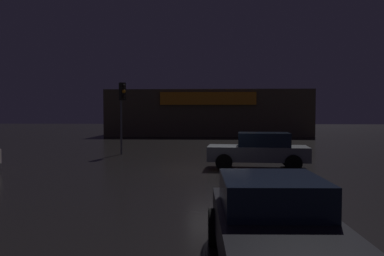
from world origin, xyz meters
The scene contains 5 objects.
ground_plane centered at (0.00, 0.00, 0.00)m, with size 120.00×120.00×0.00m, color black.
store_building centered at (-0.75, 26.06, 2.31)m, with size 20.35×9.47×4.62m.
traffic_signal_main centered at (-5.43, 5.81, 3.16)m, with size 0.42×0.42×4.12m.
car_near centered at (1.78, 0.55, 0.81)m, with size 4.39×2.12×1.56m.
car_crossing centered at (0.73, -10.65, 0.75)m, with size 2.08×4.13×1.45m.
Camera 1 is at (-0.20, -16.74, 2.49)m, focal length 37.27 mm.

